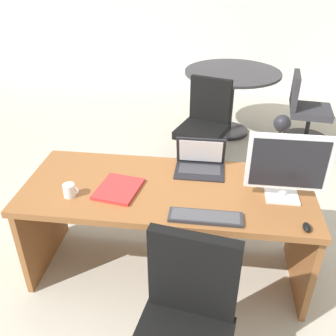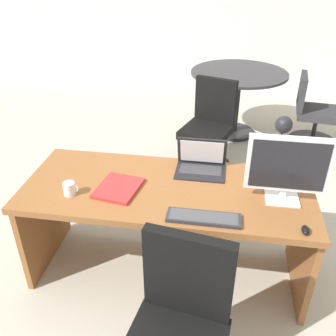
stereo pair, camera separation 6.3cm
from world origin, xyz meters
The scene contains 12 objects.
ground centered at (0.00, 1.50, 0.00)m, with size 12.00×12.00×0.00m, color #B7B2A3.
desk centered at (0.00, 0.05, 0.54)m, with size 1.85×0.77×0.73m.
monitor centered at (0.71, -0.02, 0.96)m, with size 0.48×0.16×0.42m.
laptop centered at (0.19, 0.26, 0.80)m, with size 0.33×0.25×0.23m.
keyboard centered at (0.26, -0.29, 0.74)m, with size 0.42×0.12×0.02m.
mouse centered at (0.81, -0.32, 0.74)m, with size 0.04×0.08×0.03m.
desk_lamp centered at (0.70, 0.27, 1.04)m, with size 0.12×0.15×0.42m.
book centered at (-0.30, -0.07, 0.74)m, with size 0.29×0.33×0.02m.
coffee_mug centered at (-0.58, -0.18, 0.77)m, with size 0.10×0.07×0.08m.
meeting_table centered at (0.46, 2.44, 0.60)m, with size 1.13×1.13×0.79m.
meeting_chair_near centered at (0.18, 1.59, 0.37)m, with size 0.58×0.60×0.92m.
meeting_chair_far centered at (1.35, 2.33, 0.33)m, with size 0.56×0.56×0.82m.
Camera 1 is at (0.26, -1.97, 2.06)m, focal length 39.82 mm.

